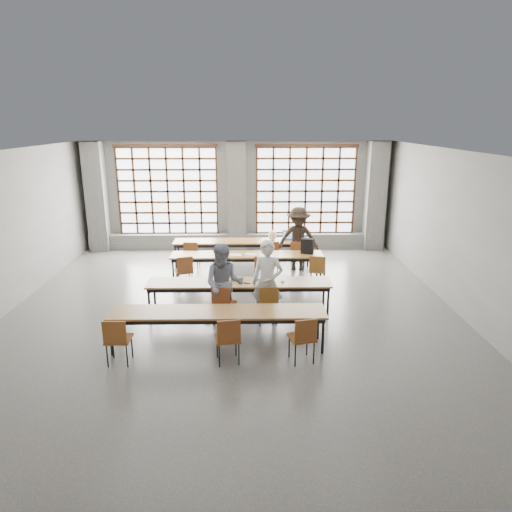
{
  "coord_description": "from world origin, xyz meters",
  "views": [
    {
      "loc": [
        0.36,
        -9.45,
        4.1
      ],
      "look_at": [
        0.54,
        0.4,
        1.18
      ],
      "focal_mm": 32.0,
      "sensor_mm": 36.0,
      "label": 1
    }
  ],
  "objects": [
    {
      "name": "chair_near_mid",
      "position": [
        0.01,
        -2.28,
        0.54
      ],
      "size": [
        0.49,
        0.49,
        0.88
      ],
      "color": "brown",
      "rests_on": "floor"
    },
    {
      "name": "desk_row_d",
      "position": [
        -0.21,
        -1.66,
        0.66
      ],
      "size": [
        4.0,
        0.7,
        0.73
      ],
      "color": "brown",
      "rests_on": "floor"
    },
    {
      "name": "sill_ledge",
      "position": [
        0.0,
        5.3,
        0.25
      ],
      "size": [
        9.8,
        0.35,
        0.5
      ],
      "primitive_type": "cube",
      "color": "#51514F",
      "rests_on": "floor"
    },
    {
      "name": "chair_mid_right",
      "position": [
        2.11,
        1.47,
        0.54
      ],
      "size": [
        0.51,
        0.51,
        0.88
      ],
      "color": "brown",
      "rests_on": "floor"
    },
    {
      "name": "chair_mid_left",
      "position": [
        -1.25,
        1.47,
        0.54
      ],
      "size": [
        0.53,
        0.53,
        0.88
      ],
      "color": "maroon",
      "rests_on": "floor"
    },
    {
      "name": "column_right",
      "position": [
        4.5,
        5.22,
        1.75
      ],
      "size": [
        0.6,
        0.55,
        3.5
      ],
      "primitive_type": "cube",
      "color": "#51514F",
      "rests_on": "floor"
    },
    {
      "name": "desk_row_c",
      "position": [
        0.16,
        -0.07,
        0.66
      ],
      "size": [
        4.0,
        0.7,
        0.73
      ],
      "color": "brown",
      "rests_on": "floor"
    },
    {
      "name": "chair_mid_centre",
      "position": [
        0.72,
        1.47,
        0.54
      ],
      "size": [
        0.45,
        0.46,
        0.88
      ],
      "color": "brown",
      "rests_on": "floor"
    },
    {
      "name": "column_left",
      "position": [
        -4.5,
        5.22,
        1.75
      ],
      "size": [
        0.6,
        0.55,
        3.5
      ],
      "primitive_type": "cube",
      "color": "#51514F",
      "rests_on": "floor"
    },
    {
      "name": "wall_front",
      "position": [
        0.0,
        -5.5,
        1.75
      ],
      "size": [
        10.0,
        0.0,
        10.0
      ],
      "primitive_type": "plane",
      "rotation": [
        -1.57,
        0.0,
        0.0
      ],
      "color": "slate",
      "rests_on": "floor"
    },
    {
      "name": "chair_back_right",
      "position": [
        1.76,
        2.89,
        0.54
      ],
      "size": [
        0.49,
        0.5,
        0.88
      ],
      "color": "brown",
      "rests_on": "floor"
    },
    {
      "name": "chair_back_left",
      "position": [
        -1.23,
        2.88,
        0.54
      ],
      "size": [
        0.45,
        0.45,
        0.88
      ],
      "color": "brown",
      "rests_on": "floor"
    },
    {
      "name": "paper_sheet_c",
      "position": [
        0.43,
        2.1,
        0.73
      ],
      "size": [
        0.33,
        0.25,
        0.0
      ],
      "primitive_type": "cube",
      "rotation": [
        0.0,
        0.0,
        -0.16
      ],
      "color": "silver",
      "rests_on": "desk_row_b"
    },
    {
      "name": "window_right",
      "position": [
        2.25,
        5.42,
        1.9
      ],
      "size": [
        3.32,
        0.12,
        3.0
      ],
      "color": "white",
      "rests_on": "wall_back"
    },
    {
      "name": "column_mid",
      "position": [
        0.0,
        5.22,
        1.75
      ],
      "size": [
        0.6,
        0.55,
        3.5
      ],
      "primitive_type": "cube",
      "color": "#51514F",
      "rests_on": "floor"
    },
    {
      "name": "mouse",
      "position": [
        1.11,
        -0.09,
        0.75
      ],
      "size": [
        0.11,
        0.08,
        0.04
      ],
      "primitive_type": "ellipsoid",
      "rotation": [
        0.0,
        0.0,
        0.21
      ],
      "color": "white",
      "rests_on": "desk_row_c"
    },
    {
      "name": "wall_right",
      "position": [
        5.0,
        0.0,
        1.75
      ],
      "size": [
        0.0,
        11.0,
        11.0
      ],
      "primitive_type": "plane",
      "rotation": [
        1.57,
        0.0,
        -1.57
      ],
      "color": "slate",
      "rests_on": "floor"
    },
    {
      "name": "student_back",
      "position": [
        1.78,
        3.01,
        0.91
      ],
      "size": [
        1.21,
        0.74,
        1.81
      ],
      "primitive_type": "imported",
      "rotation": [
        0.0,
        0.0,
        -0.06
      ],
      "color": "black",
      "rests_on": "floor"
    },
    {
      "name": "desk_row_a",
      "position": [
        0.18,
        3.51,
        0.66
      ],
      "size": [
        4.0,
        0.7,
        0.73
      ],
      "color": "brown",
      "rests_on": "floor"
    },
    {
      "name": "paper_sheet_b",
      "position": [
        0.03,
        2.05,
        0.73
      ],
      "size": [
        0.31,
        0.23,
        0.0
      ],
      "primitive_type": "cube",
      "rotation": [
        0.0,
        0.0,
        -0.06
      ],
      "color": "white",
      "rests_on": "desk_row_b"
    },
    {
      "name": "chair_back_mid",
      "position": [
        1.0,
        2.89,
        0.54
      ],
      "size": [
        0.51,
        0.51,
        0.88
      ],
      "color": "brown",
      "rests_on": "floor"
    },
    {
      "name": "wall_back",
      "position": [
        0.0,
        5.5,
        1.75
      ],
      "size": [
        10.0,
        0.0,
        10.0
      ],
      "primitive_type": "plane",
      "rotation": [
        1.57,
        0.0,
        0.0
      ],
      "color": "slate",
      "rests_on": "floor"
    },
    {
      "name": "chair_front_right",
      "position": [
        0.76,
        -0.7,
        0.54
      ],
      "size": [
        0.46,
        0.46,
        0.88
      ],
      "color": "brown",
      "rests_on": "floor"
    },
    {
      "name": "backpack",
      "position": [
        1.93,
        2.15,
        0.93
      ],
      "size": [
        0.37,
        0.29,
        0.4
      ],
      "primitive_type": "cube",
      "rotation": [
        0.0,
        0.0,
        -0.33
      ],
      "color": "black",
      "rests_on": "desk_row_b"
    },
    {
      "name": "phone",
      "position": [
        0.34,
        -0.17,
        0.74
      ],
      "size": [
        0.14,
        0.09,
        0.01
      ],
      "primitive_type": "cube",
      "rotation": [
        0.0,
        0.0,
        -0.24
      ],
      "color": "black",
      "rests_on": "desk_row_c"
    },
    {
      "name": "chair_front_left",
      "position": [
        -0.17,
        -0.69,
        0.54
      ],
      "size": [
        0.52,
        0.53,
        0.88
      ],
      "color": "brown",
      "rests_on": "floor"
    },
    {
      "name": "paper_sheet_a",
      "position": [
        -0.27,
        2.15,
        0.73
      ],
      "size": [
        0.35,
        0.31,
        0.0
      ],
      "primitive_type": "cube",
      "rotation": [
        0.0,
        0.0,
        0.38
      ],
      "color": "white",
      "rests_on": "desk_row_b"
    },
    {
      "name": "red_pouch",
      "position": [
        -1.91,
        -2.21,
        0.5
      ],
      "size": [
        0.21,
        0.13,
        0.06
      ],
      "primitive_type": "cube",
      "rotation": [
        0.0,
        0.0,
        0.27
      ],
      "color": "maroon",
      "rests_on": "chair_near_left"
    },
    {
      "name": "chair_near_left",
      "position": [
        -1.91,
        -2.28,
        0.54
      ],
      "size": [
        0.42,
        0.43,
        0.88
      ],
      "color": "brown",
      "rests_on": "floor"
    },
    {
      "name": "window_left",
      "position": [
        -2.25,
        5.42,
        1.9
      ],
      "size": [
        3.32,
        0.12,
        3.0
      ],
      "color": "white",
      "rests_on": "wall_back"
    },
    {
      "name": "ceiling",
      "position": [
        0.0,
        0.0,
        3.5
      ],
      "size": [
        11.0,
        11.0,
        0.0
      ],
      "primitive_type": "plane",
      "rotation": [
        3.14,
        0.0,
        0.0
      ],
      "color": "silver",
      "rests_on": "floor"
    },
    {
      "name": "student_male",
      "position": [
        0.76,
        -0.57,
        0.89
      ],
      "size": [
        0.74,
        0.58,
        1.79
      ],
      "primitive_type": "imported",
      "rotation": [
        0.0,
        0.0,
        -0.25
      ],
      "color": "silver",
      "rests_on": "floor"
    },
    {
      "name": "plastic_bag",
      "position": [
        1.08,
        3.56,
        0.87
      ],
      "size": [
        0.28,
        0.23,
        0.29
      ],
      "primitive_type": "ellipsoid",
      "rotation": [
        0.0,
        0.0,
        -0.1
      ],
      "color": "white",
      "rests_on": "desk_row_a"
    },
    {
      "name": "chair_near_right",
      "position": [
        1.31,
        -2.28,
        0.54
      ],
      "size": [
        0.5,
        0.51,
        0.88
      ],
      "color": "maroon",
      "rests_on": "floor"
    },
    {
      "name": "floor",
      "position": [
        0.0,
        0.0,
        0.0
      ],
      "size": [
        11.0,
        11.0,
        0.0
      ],
      "primitive_type": "plane",
      "color": "#51514E",
      "rests_on": "ground"
    },
    {
      "name": "desk_row_b",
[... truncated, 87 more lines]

